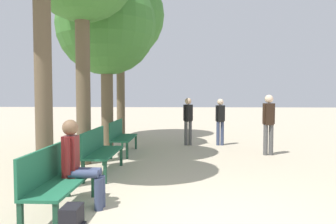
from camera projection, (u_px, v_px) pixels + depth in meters
bench_row_0 at (55, 176)px, 4.67m from camera, size 0.52×1.70×0.96m
bench_row_1 at (99, 148)px, 7.10m from camera, size 0.52×1.70×0.96m
bench_row_2 at (121, 135)px, 9.52m from camera, size 0.52×1.70×0.96m
tree_row_2 at (106, 26)px, 10.40m from camera, size 3.17×3.17×5.51m
tree_row_3 at (120, 16)px, 12.63m from camera, size 3.41×3.41×6.47m
person_seated at (79, 161)px, 4.92m from camera, size 0.62×0.35×1.34m
pedestrian_near at (220, 119)px, 11.04m from camera, size 0.32×0.26×1.58m
pedestrian_mid at (188, 118)px, 11.06m from camera, size 0.32×0.29×1.60m
pedestrian_far at (269, 121)px, 9.23m from camera, size 0.35×0.25×1.71m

